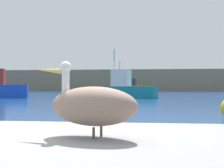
{
  "coord_description": "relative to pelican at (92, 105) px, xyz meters",
  "views": [
    {
      "loc": [
        1.36,
        -4.0,
        1.15
      ],
      "look_at": [
        -1.22,
        19.5,
        1.39
      ],
      "focal_mm": 45.28,
      "sensor_mm": 36.0,
      "label": 1
    }
  ],
  "objects": [
    {
      "name": "hillside_backdrop",
      "position": [
        -0.79,
        77.77,
        1.91
      ],
      "size": [
        140.0,
        15.39,
        5.71
      ],
      "primitive_type": "cube",
      "color": "#7F755B",
      "rests_on": "ground"
    },
    {
      "name": "fishing_boat_orange",
      "position": [
        -1.17,
        41.51,
        -0.06
      ],
      "size": [
        7.09,
        2.91,
        5.25
      ],
      "rotation": [
        0.0,
        0.0,
        2.99
      ],
      "color": "orange",
      "rests_on": "ground"
    },
    {
      "name": "fishing_boat_teal",
      "position": [
        -1.07,
        26.09,
        0.06
      ],
      "size": [
        5.9,
        3.29,
        5.15
      ],
      "rotation": [
        0.0,
        0.0,
        2.86
      ],
      "color": "teal",
      "rests_on": "ground"
    },
    {
      "name": "ground_plane",
      "position": [
        -0.79,
        0.84,
        -0.94
      ],
      "size": [
        260.0,
        260.0,
        0.0
      ],
      "primitive_type": "plane",
      "color": "navy"
    },
    {
      "name": "pelican",
      "position": [
        0.0,
        0.0,
        0.0
      ],
      "size": [
        1.39,
        0.84,
        0.87
      ],
      "rotation": [
        0.0,
        0.0,
        2.83
      ],
      "color": "#987764",
      "rests_on": "pier_dock"
    },
    {
      "name": "pier_dock",
      "position": [
        0.01,
        -0.0,
        -0.65
      ],
      "size": [
        3.98,
        2.71,
        0.58
      ],
      "primitive_type": "cube",
      "color": "gray",
      "rests_on": "ground"
    }
  ]
}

